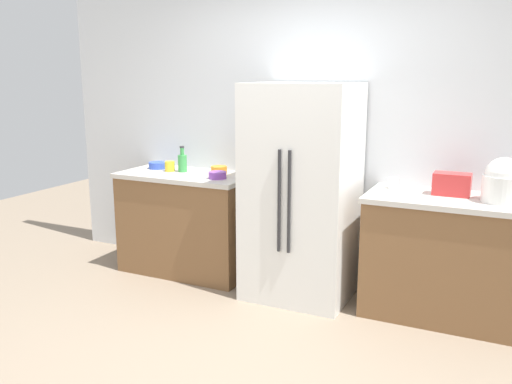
# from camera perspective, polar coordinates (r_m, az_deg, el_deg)

# --- Properties ---
(ground_plane) EXTENTS (10.31, 10.31, 0.00)m
(ground_plane) POSITION_cam_1_polar(r_m,az_deg,el_deg) (3.57, -2.85, -17.76)
(ground_plane) COLOR gray
(kitchen_back_panel) EXTENTS (5.16, 0.10, 3.06)m
(kitchen_back_panel) POSITION_cam_1_polar(r_m,az_deg,el_deg) (4.63, 6.91, 9.11)
(kitchen_back_panel) COLOR silver
(kitchen_back_panel) RESTS_ON ground_plane
(counter_left) EXTENTS (1.20, 0.64, 0.92)m
(counter_left) POSITION_cam_1_polar(r_m,az_deg,el_deg) (4.97, -7.27, -3.21)
(counter_left) COLOR brown
(counter_left) RESTS_ON ground_plane
(counter_right) EXTENTS (1.22, 0.64, 0.92)m
(counter_right) POSITION_cam_1_polar(r_m,az_deg,el_deg) (4.25, 19.73, -6.59)
(counter_right) COLOR brown
(counter_right) RESTS_ON ground_plane
(refrigerator) EXTENTS (0.83, 0.74, 1.73)m
(refrigerator) POSITION_cam_1_polar(r_m,az_deg,el_deg) (4.32, 4.87, -0.02)
(refrigerator) COLOR white
(refrigerator) RESTS_ON ground_plane
(toaster) EXTENTS (0.26, 0.15, 0.16)m
(toaster) POSITION_cam_1_polar(r_m,az_deg,el_deg) (4.19, 20.07, 0.79)
(toaster) COLOR red
(toaster) RESTS_ON counter_right
(rice_cooker) EXTENTS (0.27, 0.27, 0.31)m
(rice_cooker) POSITION_cam_1_polar(r_m,az_deg,el_deg) (4.08, 24.76, 0.99)
(rice_cooker) COLOR white
(rice_cooker) RESTS_ON counter_right
(bottle_a) EXTENTS (0.08, 0.08, 0.24)m
(bottle_a) POSITION_cam_1_polar(r_m,az_deg,el_deg) (4.93, -7.82, 3.15)
(bottle_a) COLOR green
(bottle_a) RESTS_ON counter_left
(cup_a) EXTENTS (0.09, 0.09, 0.09)m
(cup_a) POSITION_cam_1_polar(r_m,az_deg,el_deg) (4.98, -9.15, 2.71)
(cup_a) COLOR yellow
(cup_a) RESTS_ON counter_left
(cup_b) EXTENTS (0.08, 0.08, 0.08)m
(cup_b) POSITION_cam_1_polar(r_m,az_deg,el_deg) (4.31, 14.35, 0.92)
(cup_b) COLOR white
(cup_b) RESTS_ON counter_right
(bowl_a) EXTENTS (0.14, 0.14, 0.07)m
(bowl_a) POSITION_cam_1_polar(r_m,az_deg,el_deg) (4.82, -3.95, 2.36)
(bowl_a) COLOR orange
(bowl_a) RESTS_ON counter_left
(bowl_b) EXTENTS (0.18, 0.18, 0.06)m
(bowl_b) POSITION_cam_1_polar(r_m,az_deg,el_deg) (5.16, -10.32, 2.81)
(bowl_b) COLOR blue
(bowl_b) RESTS_ON counter_left
(bowl_c) EXTENTS (0.15, 0.15, 0.06)m
(bowl_c) POSITION_cam_1_polar(r_m,az_deg,el_deg) (4.59, -4.11, 1.80)
(bowl_c) COLOR purple
(bowl_c) RESTS_ON counter_left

